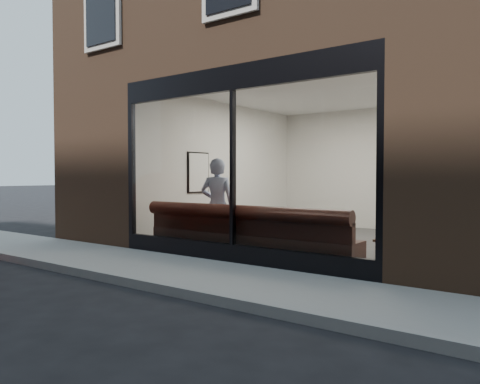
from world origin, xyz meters
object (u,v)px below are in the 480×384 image
Objects in this scene: cafe_table_left at (209,208)px; cafe_chair_right at (391,241)px; banquette at (247,246)px; cafe_table_right at (305,214)px; person at (217,205)px.

cafe_table_left reaches higher than cafe_chair_right.
banquette is at bearing -32.13° from cafe_table_left.
banquette is 2.68m from cafe_chair_right.
banquette is 1.24m from cafe_table_right.
person is 1.31m from cafe_table_left.
cafe_table_left is 1.39× the size of cafe_chair_right.
cafe_table_left is 1.08× the size of cafe_table_right.
person is 2.68× the size of cafe_table_left.
banquette is at bearing 141.51° from person.
cafe_table_left is at bearing 21.68° from cafe_chair_right.
banquette is 6.63× the size of cafe_table_right.
cafe_table_left reaches higher than banquette.
cafe_table_left reaches higher than cafe_table_right.
person is at bearing 163.24° from banquette.
person reaches higher than cafe_chair_right.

